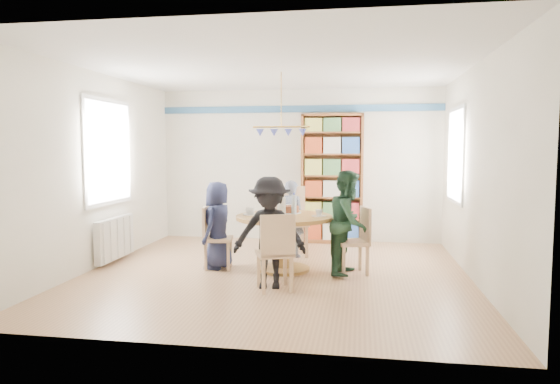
% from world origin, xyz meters
% --- Properties ---
extents(ground, '(5.00, 5.00, 0.00)m').
position_xyz_m(ground, '(0.00, 0.00, 0.00)').
color(ground, tan).
extents(room_shell, '(5.00, 5.00, 5.00)m').
position_xyz_m(room_shell, '(-0.26, 0.87, 1.65)').
color(room_shell, white).
rests_on(room_shell, ground).
extents(radiator, '(0.12, 1.00, 0.60)m').
position_xyz_m(radiator, '(-2.42, 0.30, 0.35)').
color(radiator, silver).
rests_on(radiator, ground).
extents(dining_table, '(1.30, 1.30, 0.75)m').
position_xyz_m(dining_table, '(0.09, 0.21, 0.56)').
color(dining_table, olive).
rests_on(dining_table, ground).
extents(chair_left, '(0.43, 0.43, 0.86)m').
position_xyz_m(chair_left, '(-0.90, 0.18, 0.47)').
color(chair_left, tan).
rests_on(chair_left, ground).
extents(chair_right, '(0.49, 0.49, 0.88)m').
position_xyz_m(chair_right, '(1.07, 0.19, 0.48)').
color(chair_right, tan).
rests_on(chair_right, ground).
extents(chair_far, '(0.58, 0.58, 1.06)m').
position_xyz_m(chair_far, '(0.04, 1.23, 0.58)').
color(chair_far, tan).
rests_on(chair_far, ground).
extents(chair_near, '(0.52, 0.52, 0.91)m').
position_xyz_m(chair_near, '(0.15, -0.81, 0.50)').
color(chair_near, tan).
rests_on(chair_near, ground).
extents(person_left, '(0.47, 0.64, 1.20)m').
position_xyz_m(person_left, '(-0.83, 0.18, 0.60)').
color(person_left, '#1C213E').
rests_on(person_left, ground).
extents(person_right, '(0.64, 0.75, 1.37)m').
position_xyz_m(person_right, '(0.95, 0.16, 0.68)').
color(person_right, '#1A3421').
rests_on(person_right, ground).
extents(person_far, '(0.49, 0.39, 1.17)m').
position_xyz_m(person_far, '(0.06, 1.07, 0.59)').
color(person_far, gray).
rests_on(person_far, ground).
extents(person_near, '(0.90, 0.58, 1.32)m').
position_xyz_m(person_near, '(0.05, -0.67, 0.66)').
color(person_near, black).
rests_on(person_near, ground).
extents(bookshelf, '(1.07, 0.32, 2.25)m').
position_xyz_m(bookshelf, '(0.61, 2.34, 1.10)').
color(bookshelf, brown).
rests_on(bookshelf, ground).
extents(tableware, '(1.13, 1.13, 0.30)m').
position_xyz_m(tableware, '(0.06, 0.23, 0.81)').
color(tableware, white).
rests_on(tableware, dining_table).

